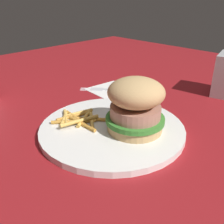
{
  "coord_description": "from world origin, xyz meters",
  "views": [
    {
      "loc": [
        0.29,
        -0.32,
        0.25
      ],
      "look_at": [
        -0.02,
        -0.01,
        0.04
      ],
      "focal_mm": 41.13,
      "sensor_mm": 36.0,
      "label": 1
    }
  ],
  "objects_px": {
    "fries_pile": "(79,119)",
    "plate": "(112,129)",
    "fork": "(111,89)",
    "napkin": "(111,90)",
    "sandwich": "(136,105)"
  },
  "relations": [
    {
      "from": "fries_pile",
      "to": "plate",
      "type": "bearing_deg",
      "value": 26.85
    },
    {
      "from": "fries_pile",
      "to": "fork",
      "type": "relative_size",
      "value": 0.79
    },
    {
      "from": "plate",
      "to": "fries_pile",
      "type": "bearing_deg",
      "value": -153.15
    },
    {
      "from": "fries_pile",
      "to": "napkin",
      "type": "distance_m",
      "value": 0.22
    },
    {
      "from": "fork",
      "to": "fries_pile",
      "type": "bearing_deg",
      "value": -62.5
    },
    {
      "from": "fries_pile",
      "to": "napkin",
      "type": "relative_size",
      "value": 1.03
    },
    {
      "from": "plate",
      "to": "fries_pile",
      "type": "height_order",
      "value": "fries_pile"
    },
    {
      "from": "napkin",
      "to": "fork",
      "type": "bearing_deg",
      "value": -139.54
    },
    {
      "from": "plate",
      "to": "sandwich",
      "type": "xyz_separation_m",
      "value": [
        0.04,
        0.02,
        0.06
      ]
    },
    {
      "from": "plate",
      "to": "fork",
      "type": "distance_m",
      "value": 0.23
    },
    {
      "from": "plate",
      "to": "napkin",
      "type": "relative_size",
      "value": 2.54
    },
    {
      "from": "fork",
      "to": "napkin",
      "type": "bearing_deg",
      "value": 40.46
    },
    {
      "from": "plate",
      "to": "napkin",
      "type": "xyz_separation_m",
      "value": [
        -0.16,
        0.16,
        -0.01
      ]
    },
    {
      "from": "plate",
      "to": "fork",
      "type": "xyz_separation_m",
      "value": [
        -0.16,
        0.16,
        -0.0
      ]
    },
    {
      "from": "napkin",
      "to": "fork",
      "type": "height_order",
      "value": "fork"
    }
  ]
}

